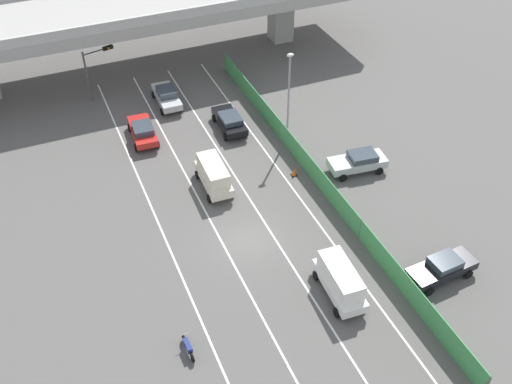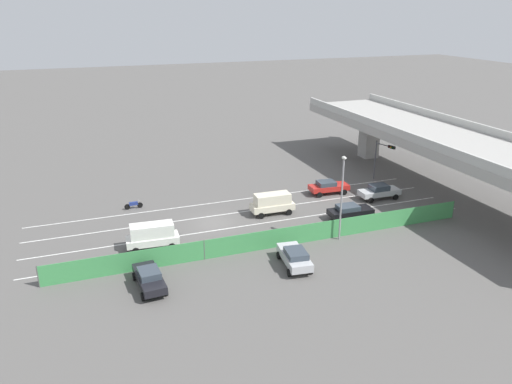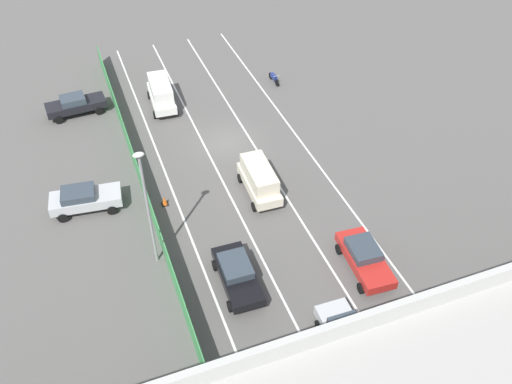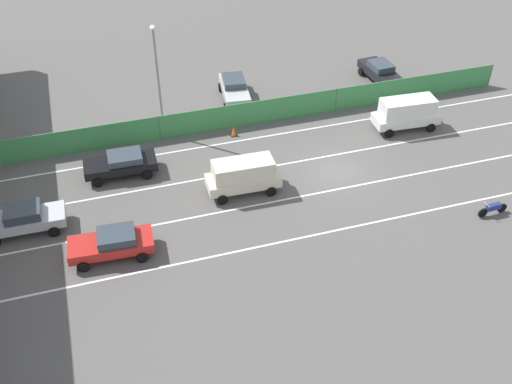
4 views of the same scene
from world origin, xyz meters
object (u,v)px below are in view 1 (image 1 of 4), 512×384
car_sedan_silver (167,96)px  traffic_cone (294,172)px  car_van_white (340,280)px  street_lamp (289,90)px  car_van_cream (214,174)px  car_sedan_black (230,121)px  parked_wagon_silver (358,161)px  car_sedan_red (143,131)px  traffic_light (96,63)px  motorcycle (188,347)px  parked_sedan_dark (442,268)px

car_sedan_silver → traffic_cone: (6.17, -14.03, -0.56)m
car_van_white → street_lamp: street_lamp is taller
car_van_cream → car_sedan_silver: (0.11, 12.92, -0.34)m
car_sedan_black → parked_wagon_silver: bearing=-52.6°
car_sedan_silver → car_sedan_red: bearing=-127.0°
traffic_cone → car_van_cream: bearing=169.9°
car_sedan_black → street_lamp: bearing=-41.0°
car_sedan_silver → traffic_light: bearing=145.5°
car_sedan_red → parked_wagon_silver: 18.15m
traffic_cone → car_sedan_red: bearing=135.5°
car_sedan_black → motorcycle: bearing=-117.2°
car_van_cream → traffic_light: traffic_light is taller
car_van_white → parked_sedan_dark: (6.77, -1.38, -0.41)m
car_sedan_red → parked_sedan_dark: (13.75, -22.72, 0.01)m
motorcycle → parked_sedan_dark: 16.91m
parked_sedan_dark → parked_wagon_silver: parked_wagon_silver is taller
car_sedan_silver → motorcycle: 27.13m
car_sedan_black → car_sedan_silver: (-3.86, 6.01, 0.05)m
car_van_white → car_van_cream: (-3.63, 13.01, -0.04)m
car_sedan_red → street_lamp: size_ratio=0.58×
car_van_white → street_lamp: (4.22, 16.53, 3.51)m
street_lamp → car_sedan_silver: bearing=129.5°
car_van_cream → parked_wagon_silver: 11.47m
car_van_white → car_sedan_black: 19.92m
car_van_cream → car_sedan_black: car_van_cream is taller
motorcycle → traffic_light: 30.13m
parked_wagon_silver → traffic_cone: (-4.90, 1.42, -0.57)m
motorcycle → traffic_cone: size_ratio=2.67×
traffic_cone → motorcycle: bearing=-136.1°
motorcycle → traffic_light: (1.30, 29.95, 3.05)m
traffic_light → car_sedan_red: bearing=-77.5°
car_van_cream → street_lamp: size_ratio=0.57×
car_sedan_red → car_sedan_silver: car_sedan_silver is taller
traffic_cone → street_lamp: bearing=71.2°
car_sedan_black → traffic_cone: car_sedan_black is taller
car_sedan_black → traffic_cone: (2.31, -8.02, -0.52)m
car_van_white → traffic_light: traffic_light is taller
parked_wagon_silver → street_lamp: (-3.33, 6.06, 3.89)m
car_van_white → traffic_light: bearing=106.6°
car_van_white → car_sedan_silver: (-3.53, 25.93, -0.38)m
car_van_white → motorcycle: car_van_white is taller
parked_sedan_dark → car_sedan_black: bearing=106.8°
parked_wagon_silver → traffic_cone: 5.14m
car_van_white → car_van_cream: 13.51m
motorcycle → street_lamp: street_lamp is taller
motorcycle → car_sedan_black: bearing=62.8°
parked_sedan_dark → street_lamp: street_lamp is taller
car_sedan_red → car_van_white: 22.46m
car_sedan_black → traffic_light: 13.55m
car_sedan_silver → traffic_cone: car_sedan_silver is taller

